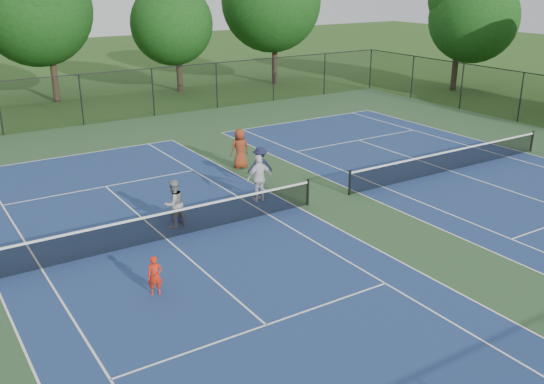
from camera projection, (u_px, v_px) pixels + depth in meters
ground at (329, 200)px, 24.21m from camera, size 140.00×140.00×0.00m
court_pad at (329, 200)px, 24.21m from camera, size 36.00×36.00×0.01m
tennis_court_left at (166, 236)px, 20.61m from camera, size 12.00×23.83×1.07m
tennis_court_right at (450, 169)px, 27.74m from camera, size 12.00×23.83×1.07m
perimeter_fence at (330, 162)px, 23.66m from camera, size 36.08×36.08×3.02m
tree_back_b at (46, 4)px, 40.48m from camera, size 7.60×7.60×10.03m
tree_back_c at (177, 17)px, 44.65m from camera, size 6.00×6.00×8.40m
tree_side_e at (461, 12)px, 45.00m from camera, size 6.60×6.60×8.87m
child_player at (155, 276)px, 16.91m from camera, size 0.50×0.41×1.16m
instructor at (174, 204)px, 21.36m from camera, size 0.99×0.85×1.76m
bystander_a at (259, 178)px, 23.81m from camera, size 1.12×0.48×1.90m
bystander_b at (260, 166)px, 25.70m from camera, size 1.22×0.94×1.66m
bystander_c at (240, 149)px, 27.89m from camera, size 0.94×0.64×1.85m
ball_crate at (178, 218)px, 22.04m from camera, size 0.41×0.31×0.30m
ball_hopper at (177, 208)px, 21.92m from camera, size 0.36×0.30×0.44m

